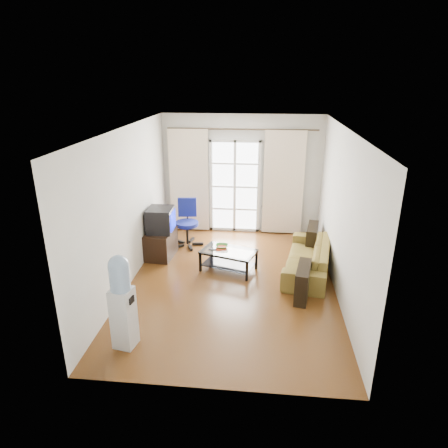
# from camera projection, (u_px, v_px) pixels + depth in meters

# --- Properties ---
(floor) EXTENTS (5.20, 5.20, 0.00)m
(floor) POSITION_uv_depth(u_px,v_px,m) (232.00, 282.00, 7.15)
(floor) COLOR brown
(floor) RESTS_ON ground
(ceiling) EXTENTS (5.20, 5.20, 0.00)m
(ceiling) POSITION_uv_depth(u_px,v_px,m) (233.00, 129.00, 6.20)
(ceiling) COLOR white
(ceiling) RESTS_ON wall_back
(wall_back) EXTENTS (3.60, 0.02, 2.70)m
(wall_back) POSITION_uv_depth(u_px,v_px,m) (242.00, 175.00, 9.10)
(wall_back) COLOR silver
(wall_back) RESTS_ON floor
(wall_front) EXTENTS (3.60, 0.02, 2.70)m
(wall_front) POSITION_uv_depth(u_px,v_px,m) (212.00, 289.00, 4.26)
(wall_front) COLOR silver
(wall_front) RESTS_ON floor
(wall_left) EXTENTS (0.02, 5.20, 2.70)m
(wall_left) POSITION_uv_depth(u_px,v_px,m) (128.00, 208.00, 6.85)
(wall_left) COLOR silver
(wall_left) RESTS_ON floor
(wall_right) EXTENTS (0.02, 5.20, 2.70)m
(wall_right) POSITION_uv_depth(u_px,v_px,m) (342.00, 215.00, 6.50)
(wall_right) COLOR silver
(wall_right) RESTS_ON floor
(french_door) EXTENTS (1.16, 0.06, 2.15)m
(french_door) POSITION_uv_depth(u_px,v_px,m) (235.00, 187.00, 9.16)
(french_door) COLOR white
(french_door) RESTS_ON wall_back
(curtain_rod) EXTENTS (3.30, 0.04, 0.04)m
(curtain_rod) POSITION_uv_depth(u_px,v_px,m) (242.00, 129.00, 8.64)
(curtain_rod) COLOR #4C3F2D
(curtain_rod) RESTS_ON wall_back
(curtain_left) EXTENTS (0.90, 0.07, 2.35)m
(curtain_left) POSITION_uv_depth(u_px,v_px,m) (189.00, 181.00, 9.15)
(curtain_left) COLOR beige
(curtain_left) RESTS_ON curtain_rod
(curtain_right) EXTENTS (0.90, 0.07, 2.35)m
(curtain_right) POSITION_uv_depth(u_px,v_px,m) (283.00, 183.00, 8.95)
(curtain_right) COLOR beige
(curtain_right) RESTS_ON curtain_rod
(radiator) EXTENTS (0.64, 0.12, 0.64)m
(radiator) POSITION_uv_depth(u_px,v_px,m) (275.00, 219.00, 9.29)
(radiator) COLOR gray
(radiator) RESTS_ON floor
(sofa) EXTENTS (2.19, 1.42, 0.56)m
(sofa) POSITION_uv_depth(u_px,v_px,m) (308.00, 257.00, 7.48)
(sofa) COLOR olive
(sofa) RESTS_ON floor
(coffee_table) EXTENTS (1.12, 0.85, 0.40)m
(coffee_table) POSITION_uv_depth(u_px,v_px,m) (228.00, 258.00, 7.51)
(coffee_table) COLOR silver
(coffee_table) RESTS_ON floor
(bowl) EXTENTS (0.25, 0.25, 0.06)m
(bowl) POSITION_uv_depth(u_px,v_px,m) (222.00, 246.00, 7.57)
(bowl) COLOR #2D7D3B
(bowl) RESTS_ON coffee_table
(book) EXTENTS (0.25, 0.30, 0.02)m
(book) POSITION_uv_depth(u_px,v_px,m) (216.00, 248.00, 7.55)
(book) COLOR #AC151E
(book) RESTS_ON coffee_table
(remote) EXTENTS (0.18, 0.07, 0.02)m
(remote) POSITION_uv_depth(u_px,v_px,m) (213.00, 249.00, 7.49)
(remote) COLOR black
(remote) RESTS_ON coffee_table
(tv_stand) EXTENTS (0.55, 0.78, 0.54)m
(tv_stand) POSITION_uv_depth(u_px,v_px,m) (161.00, 244.00, 8.09)
(tv_stand) COLOR black
(tv_stand) RESTS_ON floor
(crt_tv) EXTENTS (0.55, 0.53, 0.49)m
(crt_tv) POSITION_uv_depth(u_px,v_px,m) (160.00, 220.00, 7.92)
(crt_tv) COLOR black
(crt_tv) RESTS_ON tv_stand
(task_chair) EXTENTS (0.77, 0.77, 1.01)m
(task_chair) POSITION_uv_depth(u_px,v_px,m) (187.00, 232.00, 8.63)
(task_chair) COLOR black
(task_chair) RESTS_ON floor
(water_cooler) EXTENTS (0.32, 0.32, 1.35)m
(water_cooler) POSITION_uv_depth(u_px,v_px,m) (122.00, 300.00, 5.26)
(water_cooler) COLOR silver
(water_cooler) RESTS_ON floor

